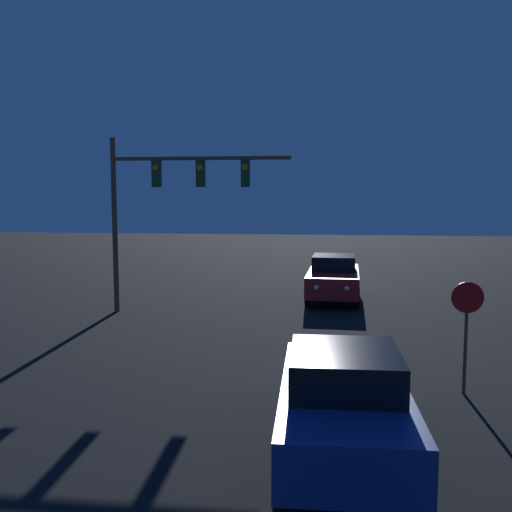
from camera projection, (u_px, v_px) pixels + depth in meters
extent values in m
cube|color=navy|center=(343.00, 407.00, 8.94)|extent=(2.02, 4.70, 0.79)
cube|color=black|center=(345.00, 369.00, 8.63)|extent=(1.67, 1.93, 0.57)
cylinder|color=black|center=(290.00, 397.00, 10.50)|extent=(0.23, 0.75, 0.75)
cylinder|color=black|center=(388.00, 400.00, 10.32)|extent=(0.23, 0.75, 0.75)
cylinder|color=black|center=(282.00, 472.00, 7.64)|extent=(0.23, 0.75, 0.75)
cylinder|color=black|center=(416.00, 479.00, 7.46)|extent=(0.23, 0.75, 0.75)
sphere|color=#F9EFC6|center=(310.00, 358.00, 11.31)|extent=(0.18, 0.18, 0.18)
sphere|color=#F9EFC6|center=(364.00, 360.00, 11.20)|extent=(0.18, 0.18, 0.18)
cube|color=#B21E1E|center=(333.00, 281.00, 22.20)|extent=(2.12, 4.74, 0.79)
cube|color=black|center=(334.00, 262.00, 22.36)|extent=(1.71, 1.97, 0.57)
cylinder|color=black|center=(357.00, 298.00, 20.68)|extent=(0.24, 0.76, 0.75)
cylinder|color=black|center=(308.00, 296.00, 20.97)|extent=(0.24, 0.76, 0.75)
cylinder|color=black|center=(356.00, 285.00, 23.52)|extent=(0.24, 0.76, 0.75)
cylinder|color=black|center=(313.00, 284.00, 23.81)|extent=(0.24, 0.76, 0.75)
sphere|color=#F9EFC6|center=(347.00, 289.00, 19.80)|extent=(0.18, 0.18, 0.18)
sphere|color=#F9EFC6|center=(316.00, 288.00, 19.97)|extent=(0.18, 0.18, 0.18)
cylinder|color=brown|center=(115.00, 226.00, 19.77)|extent=(0.18, 0.18, 6.04)
cube|color=brown|center=(200.00, 158.00, 19.16)|extent=(6.12, 0.12, 0.12)
cube|color=#1E471E|center=(157.00, 174.00, 19.40)|extent=(0.28, 0.28, 0.90)
cylinder|color=orange|center=(155.00, 168.00, 19.23)|extent=(0.20, 0.02, 0.20)
cube|color=#1E471E|center=(201.00, 174.00, 19.21)|extent=(0.28, 0.28, 0.90)
cylinder|color=orange|center=(200.00, 167.00, 19.05)|extent=(0.20, 0.02, 0.20)
cube|color=#1E471E|center=(245.00, 173.00, 19.03)|extent=(0.28, 0.28, 0.90)
cylinder|color=orange|center=(245.00, 167.00, 18.86)|extent=(0.20, 0.02, 0.20)
cylinder|color=brown|center=(466.00, 338.00, 11.62)|extent=(0.07, 0.07, 2.34)
cylinder|color=red|center=(468.00, 297.00, 11.51)|extent=(0.64, 0.03, 0.64)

